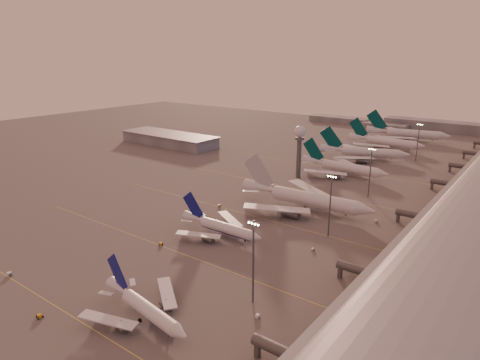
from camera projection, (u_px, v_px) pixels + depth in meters
The scene contains 25 objects.
ground at pixel (123, 249), 155.42m from camera, with size 700.00×700.00×0.00m, color #535151.
taxiway_markings at pixel (275, 221), 181.10m from camera, with size 180.00×185.25×0.02m.
hangar at pixel (169, 139), 330.50m from camera, with size 82.00×27.00×8.50m.
radar_tower at pixel (299, 141), 238.56m from camera, with size 6.40×6.40×31.10m.
mast_a at pixel (253, 259), 118.15m from camera, with size 3.60×0.56×25.00m.
mast_b at pixel (330, 203), 162.04m from camera, with size 3.60×0.56×25.00m.
mast_c at pixel (370, 170), 207.08m from camera, with size 3.60×0.56×25.00m.
mast_d at pixel (418, 140), 277.23m from camera, with size 3.60×0.56×25.00m.
distant_horizon at pixel (404, 124), 402.08m from camera, with size 165.00×37.50×9.00m.
narrowbody_near at pixel (145, 310), 113.35m from camera, with size 36.02×28.57×14.12m.
narrowbody_mid at pixel (221, 228), 165.49m from camera, with size 38.46×30.73×15.04m.
widebody_white at pixel (305, 201), 192.91m from camera, with size 64.86×51.88×22.80m.
greentail_a at pixel (344, 169), 247.90m from camera, with size 54.03×43.59×19.62m.
greentail_b at pixel (364, 154), 284.07m from camera, with size 56.65×45.04×21.29m.
greentail_c at pixel (385, 143), 317.71m from camera, with size 57.91×46.72×21.02m.
greentail_d at pixel (407, 135), 346.19m from camera, with size 64.79×51.86×23.74m.
gsv_truck_a at pixel (10, 273), 135.78m from camera, with size 6.24×2.51×2.49m.
gsv_tug_near at pixel (40, 316), 114.58m from camera, with size 2.73×3.81×0.99m.
gsv_catering_a at pixel (258, 312), 114.12m from camera, with size 4.97×2.56×3.98m.
gsv_tug_mid at pixel (161, 244), 157.92m from camera, with size 3.85×3.92×0.98m.
gsv_truck_b at pixel (314, 248), 153.26m from camera, with size 4.96×2.43×1.92m.
gsv_truck_c at pixel (220, 205), 197.04m from camera, with size 5.58×3.14×2.13m.
gsv_catering_b at pixel (377, 218), 178.70m from camera, with size 5.35×2.77×4.27m.
gsv_tug_far at pixel (270, 189), 221.97m from camera, with size 2.73×3.52×0.88m.
gsv_truck_d at pixel (251, 167), 261.79m from camera, with size 3.50×5.75×2.19m.
Camera 1 is at (119.26, -87.81, 68.34)m, focal length 32.00 mm.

